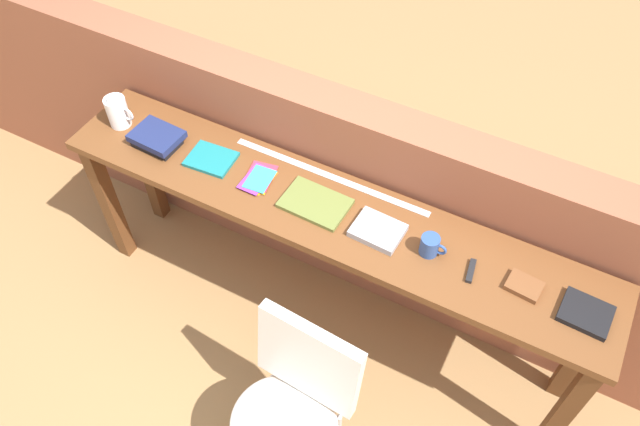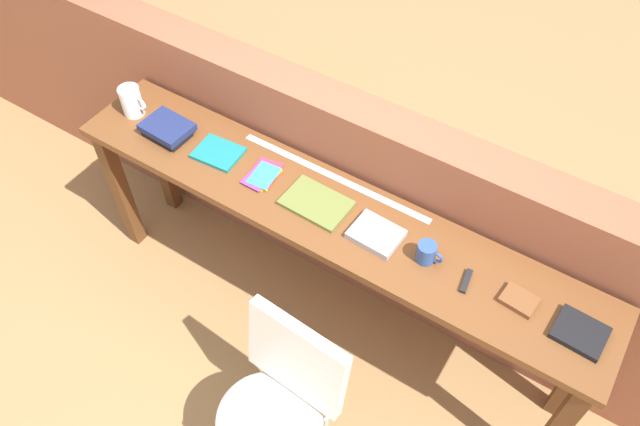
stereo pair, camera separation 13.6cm
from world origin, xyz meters
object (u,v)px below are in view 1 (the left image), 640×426
Objects in this scene: book_open_centre at (315,203)px; chair_white_moulded at (293,403)px; magazine_cycling at (211,159)px; pitcher_white at (118,112)px; mug at (430,246)px; book_stack_leftmost at (157,139)px; book_repair_rightmost at (586,313)px; pamphlet_pile_colourful at (259,179)px; multitool_folded at (471,271)px; leather_journal_brown at (524,286)px.

chair_white_moulded is at bearing -67.14° from book_open_centre.
magazine_cycling is 0.54m from book_open_centre.
pitcher_white is 0.89× the size of magazine_cycling.
book_stack_leftmost is at bearing -179.51° from mug.
book_open_centre is at bearing -177.31° from book_repair_rightmost.
mug is at bearing 69.42° from chair_white_moulded.
chair_white_moulded is 0.82m from book_open_centre.
chair_white_moulded is at bearing -45.31° from magazine_cycling.
book_repair_rightmost reaches higher than pamphlet_pile_colourful.
book_stack_leftmost is at bearing 179.99° from multitool_folded.
book_stack_leftmost is at bearing -176.98° from pamphlet_pile_colourful.
leather_journal_brown is at bearing -179.82° from book_repair_rightmost.
pitcher_white reaches higher than book_stack_leftmost.
book_repair_rightmost is at bearing 2.72° from leather_journal_brown.
pamphlet_pile_colourful is at bearing 0.02° from pitcher_white.
book_repair_rightmost reaches higher than multitool_folded.
chair_white_moulded is 3.17× the size of book_open_centre.
pitcher_white is 0.65× the size of book_open_centre.
pitcher_white is (-1.32, 0.69, 0.43)m from chair_white_moulded.
mug is 0.18m from multitool_folded.
leather_journal_brown is (0.90, 0.01, 0.00)m from book_open_centre.
mug is at bearing -0.59° from pitcher_white.
pamphlet_pile_colourful reaches higher than chair_white_moulded.
leather_journal_brown is at bearing 2.26° from book_open_centre.
book_repair_rightmost is at bearing 0.31° from mug.
book_stack_leftmost is 1.16× the size of pamphlet_pile_colourful.
multitool_folded is at bearing 56.91° from chair_white_moulded.
multitool_folded reaches higher than pamphlet_pile_colourful.
book_stack_leftmost is 0.28m from magazine_cycling.
pitcher_white is at bearing 179.41° from mug.
pitcher_white is at bearing 179.09° from multitool_folded.
mug is 0.62m from book_repair_rightmost.
chair_white_moulded is at bearing -110.58° from mug.
pitcher_white is 1.57m from mug.
magazine_cycling is 1.04× the size of pamphlet_pile_colourful.
mug is (1.06, -0.02, 0.04)m from magazine_cycling.
book_stack_leftmost is 0.53m from pamphlet_pile_colourful.
book_open_centre is 2.55× the size of multitool_folded.
pamphlet_pile_colourful is 1.09× the size of book_repair_rightmost.
multitool_folded is at bearing -1.64° from pamphlet_pile_colourful.
chair_white_moulded is at bearing -31.68° from book_stack_leftmost.
mug is (1.57, -0.02, -0.03)m from pitcher_white.
chair_white_moulded is 1.16m from book_repair_rightmost.
chair_white_moulded is 1.33m from book_stack_leftmost.
multitool_folded is at bearing -0.91° from pitcher_white.
leather_journal_brown reaches higher than multitool_folded.
multitool_folded is at bearing -175.21° from book_repair_rightmost.
book_open_centre is (-0.26, 0.68, 0.36)m from chair_white_moulded.
mug is at bearing 0.49° from book_stack_leftmost.
magazine_cycling is (-0.80, 0.69, 0.36)m from chair_white_moulded.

